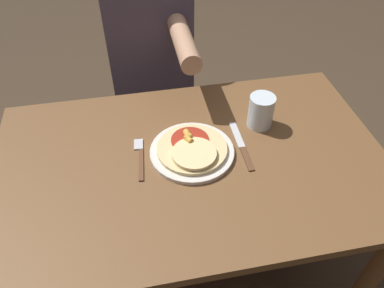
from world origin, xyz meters
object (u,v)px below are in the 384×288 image
Objects in this scene: person_diner at (151,55)px; knife at (242,146)px; dining_table at (192,185)px; drinking_glass at (261,111)px; pizza at (192,149)px; plate at (192,152)px; fork at (140,156)px.

knife is at bearing -69.99° from person_diner.
knife reaches higher than dining_table.
dining_table is at bearing -154.84° from drinking_glass.
drinking_glass is at bearing 21.36° from pizza.
knife is (0.16, -0.00, -0.00)m from plate.
fork is at bearing 164.03° from dining_table.
fork is (-0.16, 0.02, -0.02)m from pizza.
pizza reaches higher than dining_table.
drinking_glass reaches higher than pizza.
dining_table is 6.76× the size of fork.
plate is at bearing -159.58° from drinking_glass.
drinking_glass is 0.59m from person_diner.
pizza is at bearing -84.39° from person_diner.
pizza is 0.61m from person_diner.
dining_table is 0.95× the size of person_diner.
dining_table is 5.42× the size of knife.
drinking_glass reaches higher than fork.
dining_table is 0.33m from drinking_glass.
dining_table is at bearing -105.33° from pizza.
plate is 0.60m from person_diner.
fork is at bearing 176.83° from knife.
person_diner reaches higher than dining_table.
pizza is (-0.00, -0.00, 0.02)m from plate.
drinking_glass is (0.40, 0.07, 0.05)m from fork.
person_diner reaches higher than drinking_glass.
pizza is 0.16m from knife.
dining_table is 5.54× the size of pizza.
person_diner reaches higher than pizza.
knife is 0.18× the size of person_diner.
pizza is 1.22× the size of fork.
fork and knife have the same top height.
pizza is (0.01, 0.02, 0.14)m from dining_table.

